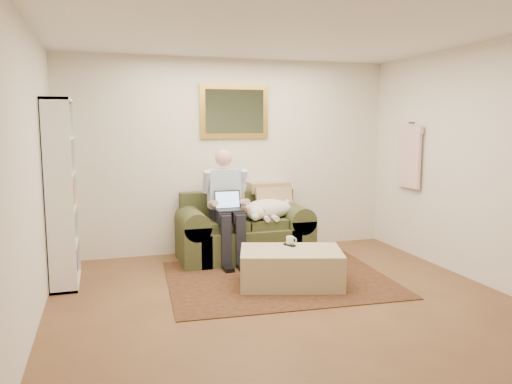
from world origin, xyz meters
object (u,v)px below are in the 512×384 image
sofa (244,236)px  sleeping_dog (268,209)px  seated_man (227,207)px  ottoman (291,268)px  laptop (229,205)px  coffee_mug (290,241)px  bookshelf (62,193)px

sofa → sleeping_dog: 0.47m
sofa → seated_man: bearing=-148.5°
sofa → ottoman: size_ratio=1.57×
sofa → seated_man: size_ratio=1.19×
sofa → laptop: bearing=-139.0°
sofa → laptop: (-0.25, -0.22, 0.45)m
ottoman → sleeping_dog: bearing=84.2°
seated_man → coffee_mug: (0.50, -0.88, -0.27)m
sleeping_dog → bookshelf: 2.50m
sofa → sleeping_dog: size_ratio=2.43×
sleeping_dog → coffee_mug: size_ratio=6.94×
sofa → ottoman: 1.25m
seated_man → coffee_mug: bearing=-60.4°
ottoman → bookshelf: bearing=161.2°
laptop → ottoman: bearing=-66.7°
sleeping_dog → sofa: bearing=164.3°
laptop → ottoman: (0.44, -1.02, -0.55)m
sleeping_dog → coffee_mug: bearing=-93.3°
sleeping_dog → bookshelf: size_ratio=0.35×
coffee_mug → sleeping_dog: bearing=86.7°
seated_man → sleeping_dog: seated_man is taller
seated_man → bookshelf: 1.94m
laptop → bookshelf: size_ratio=0.16×
seated_man → sleeping_dog: size_ratio=2.04×
seated_man → ottoman: (0.44, -1.08, -0.51)m
laptop → bookshelf: (-1.90, -0.22, 0.26)m
coffee_mug → bookshelf: size_ratio=0.05×
coffee_mug → bookshelf: bookshelf is taller
laptop → coffee_mug: 1.00m
laptop → coffee_mug: bearing=-58.5°
laptop → ottoman: laptop is taller
laptop → sleeping_dog: bearing=13.6°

